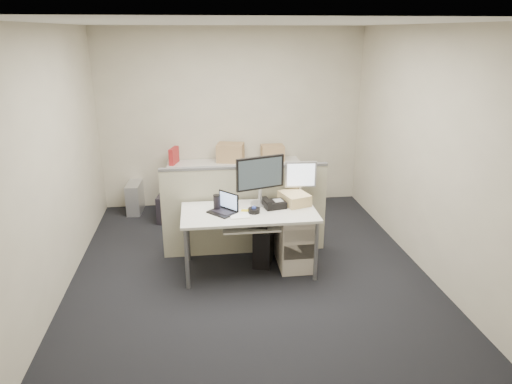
{
  "coord_description": "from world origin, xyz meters",
  "views": [
    {
      "loc": [
        -0.52,
        -4.69,
        2.63
      ],
      "look_at": [
        0.1,
        0.15,
        0.9
      ],
      "focal_mm": 32.0,
      "sensor_mm": 36.0,
      "label": 1
    }
  ],
  "objects": [
    {
      "name": "red_binder",
      "position": [
        -0.9,
        2.03,
        0.85
      ],
      "size": [
        0.15,
        0.29,
        0.26
      ],
      "primitive_type": "cube",
      "rotation": [
        0.0,
        0.0,
        -0.3
      ],
      "color": "#A71F21",
      "rests_on": "back_counter"
    },
    {
      "name": "desk_phone",
      "position": [
        0.3,
        0.08,
        0.77
      ],
      "size": [
        0.27,
        0.24,
        0.08
      ],
      "primitive_type": "cube",
      "rotation": [
        0.0,
        0.0,
        0.19
      ],
      "color": "black",
      "rests_on": "desk"
    },
    {
      "name": "floor",
      "position": [
        0.0,
        0.0,
        -0.01
      ],
      "size": [
        4.0,
        4.5,
        0.01
      ],
      "primitive_type": "cube",
      "color": "black",
      "rests_on": "ground"
    },
    {
      "name": "drawer_pedestal",
      "position": [
        0.55,
        0.05,
        0.33
      ],
      "size": [
        0.4,
        0.55,
        0.65
      ],
      "primitive_type": "cube",
      "color": "beige",
      "rests_on": "floor"
    },
    {
      "name": "desk",
      "position": [
        0.0,
        0.0,
        0.66
      ],
      "size": [
        1.5,
        0.75,
        0.73
      ],
      "color": "silver",
      "rests_on": "floor"
    },
    {
      "name": "wall_front",
      "position": [
        0.0,
        -2.25,
        1.35
      ],
      "size": [
        4.0,
        0.02,
        2.7
      ],
      "primitive_type": "cube",
      "color": "#B1A994",
      "rests_on": "ground"
    },
    {
      "name": "keyboard_tray",
      "position": [
        0.0,
        -0.18,
        0.62
      ],
      "size": [
        0.62,
        0.32,
        0.02
      ],
      "primitive_type": "cube",
      "color": "silver",
      "rests_on": "desk"
    },
    {
      "name": "banana",
      "position": [
        0.28,
        0.1,
        0.75
      ],
      "size": [
        0.18,
        0.13,
        0.04
      ],
      "primitive_type": "ellipsoid",
      "rotation": [
        0.0,
        0.0,
        0.53
      ],
      "color": "#FFF41A",
      "rests_on": "desk"
    },
    {
      "name": "wall_back",
      "position": [
        0.0,
        2.25,
        1.35
      ],
      "size": [
        4.0,
        0.02,
        2.7
      ],
      "primitive_type": "cube",
      "color": "#B1A994",
      "rests_on": "ground"
    },
    {
      "name": "travel_mug",
      "position": [
        -0.35,
        0.08,
        0.81
      ],
      "size": [
        0.1,
        0.1,
        0.17
      ],
      "primitive_type": "cylinder",
      "rotation": [
        0.0,
        0.0,
        0.36
      ],
      "color": "black",
      "rests_on": "desk"
    },
    {
      "name": "paper_stack",
      "position": [
        -0.12,
        -0.08,
        0.74
      ],
      "size": [
        0.22,
        0.27,
        0.01
      ],
      "primitive_type": "cube",
      "rotation": [
        0.0,
        0.0,
        0.05
      ],
      "color": "white",
      "rests_on": "desk"
    },
    {
      "name": "pc_tower_spare_dark",
      "position": [
        -1.05,
        1.63,
        0.2
      ],
      "size": [
        0.24,
        0.44,
        0.39
      ],
      "primitive_type": "cube",
      "rotation": [
        0.0,
        0.0,
        -0.16
      ],
      "color": "black",
      "rests_on": "floor"
    },
    {
      "name": "keyboard",
      "position": [
        -0.05,
        -0.14,
        0.64
      ],
      "size": [
        0.53,
        0.33,
        0.03
      ],
      "primitive_type": "cube",
      "rotation": [
        0.0,
        0.0,
        -0.32
      ],
      "color": "black",
      "rests_on": "keyboard_tray"
    },
    {
      "name": "sticky_pad",
      "position": [
        -0.05,
        0.0,
        0.74
      ],
      "size": [
        0.09,
        0.09,
        0.01
      ],
      "primitive_type": "cube",
      "rotation": [
        0.0,
        0.0,
        -0.19
      ],
      "color": "yellow",
      "rests_on": "desk"
    },
    {
      "name": "ceiling",
      "position": [
        0.0,
        0.0,
        2.7
      ],
      "size": [
        4.0,
        4.5,
        0.01
      ],
      "primitive_type": "cube",
      "color": "white",
      "rests_on": "ground"
    },
    {
      "name": "pc_tower_spare_silver",
      "position": [
        -1.52,
        2.03,
        0.23
      ],
      "size": [
        0.23,
        0.5,
        0.46
      ],
      "primitive_type": "cube",
      "rotation": [
        0.0,
        0.0,
        -0.07
      ],
      "color": "#B7B7BC",
      "rests_on": "floor"
    },
    {
      "name": "cardboard_box_right",
      "position": [
        0.6,
        2.05,
        0.84
      ],
      "size": [
        0.34,
        0.27,
        0.25
      ],
      "primitive_type": "cube",
      "rotation": [
        0.0,
        0.0,
        -0.01
      ],
      "color": "tan",
      "rests_on": "back_counter"
    },
    {
      "name": "cubicle_partition",
      "position": [
        0.0,
        0.45,
        0.55
      ],
      "size": [
        2.0,
        0.06,
        1.1
      ],
      "primitive_type": "cube",
      "color": "#AAA487",
      "rests_on": "floor"
    },
    {
      "name": "monitor_small",
      "position": [
        0.65,
        0.32,
        0.96
      ],
      "size": [
        0.38,
        0.21,
        0.45
      ],
      "primitive_type": "cube",
      "rotation": [
        0.0,
        0.0,
        -0.06
      ],
      "color": "#B7B7BC",
      "rests_on": "desk"
    },
    {
      "name": "laptop",
      "position": [
        -0.3,
        -0.02,
        0.84
      ],
      "size": [
        0.35,
        0.36,
        0.22
      ],
      "primitive_type": "cube",
      "rotation": [
        0.0,
        0.0,
        -0.83
      ],
      "color": "black",
      "rests_on": "desk"
    },
    {
      "name": "pc_tower_desk",
      "position": [
        0.2,
        0.2,
        0.23
      ],
      "size": [
        0.33,
        0.53,
        0.46
      ],
      "primitive_type": "cube",
      "rotation": [
        0.0,
        0.0,
        -0.28
      ],
      "color": "black",
      "rests_on": "floor"
    },
    {
      "name": "cellphone",
      "position": [
        0.1,
        0.05,
        0.74
      ],
      "size": [
        0.07,
        0.11,
        0.01
      ],
      "primitive_type": "cube",
      "rotation": [
        0.0,
        0.0,
        -0.09
      ],
      "color": "black",
      "rests_on": "desk"
    },
    {
      "name": "wall_right",
      "position": [
        2.0,
        0.0,
        1.35
      ],
      "size": [
        0.02,
        4.5,
        2.7
      ],
      "primitive_type": "cube",
      "color": "#B1A994",
      "rests_on": "ground"
    },
    {
      "name": "trackball",
      "position": [
        0.05,
        -0.05,
        0.76
      ],
      "size": [
        0.14,
        0.14,
        0.05
      ],
      "primitive_type": "cylinder",
      "rotation": [
        0.0,
        0.0,
        0.04
      ],
      "color": "black",
      "rests_on": "desk"
    },
    {
      "name": "manila_folders",
      "position": [
        0.55,
        0.17,
        0.79
      ],
      "size": [
        0.36,
        0.41,
        0.13
      ],
      "primitive_type": "cube",
      "rotation": [
        0.0,
        0.0,
        0.32
      ],
      "color": "#F6CD86",
      "rests_on": "desk"
    },
    {
      "name": "back_counter",
      "position": [
        0.0,
        1.93,
        0.36
      ],
      "size": [
        2.0,
        0.6,
        0.72
      ],
      "primitive_type": "cube",
      "color": "beige",
      "rests_on": "floor"
    },
    {
      "name": "wall_left",
      "position": [
        -2.0,
        0.0,
        1.35
      ],
      "size": [
        0.02,
        4.5,
        2.7
      ],
      "primitive_type": "cube",
      "color": "#B1A994",
      "rests_on": "ground"
    },
    {
      "name": "monitor_main",
      "position": [
        0.15,
        0.18,
        1.02
      ],
      "size": [
        0.62,
        0.38,
        0.58
      ],
      "primitive_type": "cube",
      "rotation": [
        0.0,
        0.0,
        0.3
      ],
      "color": "black",
      "rests_on": "desk"
    },
    {
      "name": "cardboard_box_left",
      "position": [
        -0.05,
        2.05,
        0.87
      ],
      "size": [
        0.45,
        0.38,
        0.29
      ],
      "primitive_type": "cube",
      "rotation": [
        0.0,
        0.0,
        -0.24
      ],
      "color": "tan",
      "rests_on": "back_counter"
    }
  ]
}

